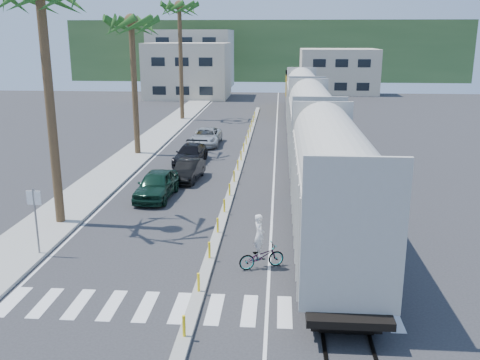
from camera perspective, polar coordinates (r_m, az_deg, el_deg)
name	(u,v)px	position (r m, az deg, el deg)	size (l,w,h in m)	color
ground	(203,283)	(20.75, -3.99, -10.86)	(140.00, 140.00, 0.00)	#28282B
sidewalk	(145,146)	(45.78, -10.12, 3.59)	(3.00, 90.00, 0.15)	gray
rails	(304,142)	(47.37, 6.88, 4.05)	(1.56, 100.00, 0.06)	black
median	(241,161)	(39.54, 0.10, 2.02)	(0.45, 60.00, 0.85)	gray
crosswalk	(195,308)	(19.00, -4.87, -13.48)	(14.00, 2.20, 0.01)	silver
lane_markings	(220,148)	(44.66, -2.18, 3.43)	(9.42, 90.00, 0.01)	silver
freight_train	(308,117)	(42.33, 7.26, 6.66)	(3.00, 60.94, 5.85)	#B4B1A5
palm_trees	(136,12)	(42.59, -11.06, 17.22)	(3.50, 37.20, 13.75)	brown
street_sign	(35,212)	(23.89, -21.01, -3.22)	(0.60, 0.08, 3.00)	slate
buildings	(225,65)	(90.69, -1.60, 12.20)	(38.00, 27.00, 10.00)	#BDAF96
hillside	(268,50)	(118.51, 3.01, 13.68)	(80.00, 20.00, 12.00)	#385628
car_lead	(157,185)	(31.08, -8.89, -0.49)	(2.09, 4.75, 1.59)	black
car_second	(188,170)	(34.67, -5.54, 1.03)	(1.77, 4.13, 1.32)	black
car_third	(190,154)	(39.26, -5.30, 2.76)	(2.22, 4.87, 1.38)	black
car_rear	(206,137)	(45.92, -3.64, 4.64)	(2.39, 5.14, 1.42)	#B8BCBE
cyclist	(261,251)	(21.66, 2.25, -7.62)	(2.00, 2.36, 2.28)	#9EA0A5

